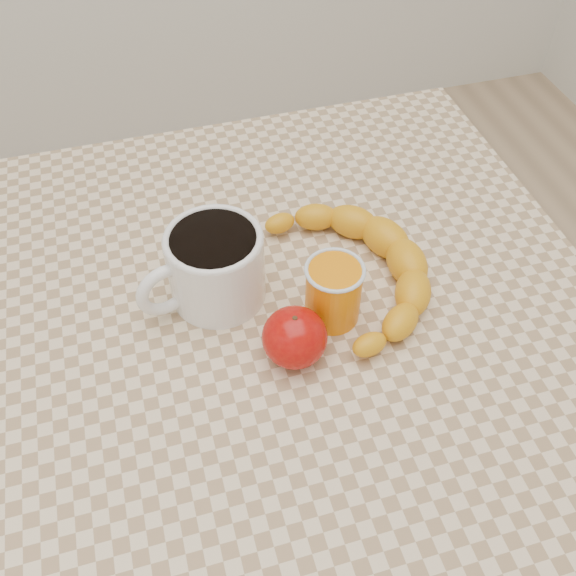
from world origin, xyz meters
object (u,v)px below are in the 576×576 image
object	(u,v)px
table	(288,339)
orange_juice_glass	(333,292)
apple	(295,337)
banana	(356,267)
coffee_mug	(213,265)

from	to	relation	value
table	orange_juice_glass	distance (m)	0.14
table	apple	distance (m)	0.15
orange_juice_glass	banana	distance (m)	0.07
coffee_mug	apple	bearing A→B (deg)	-60.01
orange_juice_glass	apple	world-z (taller)	orange_juice_glass
table	apple	size ratio (longest dim) A/B	8.50
table	orange_juice_glass	world-z (taller)	orange_juice_glass
orange_juice_glass	banana	size ratio (longest dim) A/B	0.27
coffee_mug	banana	distance (m)	0.18
coffee_mug	banana	xyz separation A→B (m)	(0.18, -0.03, -0.03)
coffee_mug	apple	distance (m)	0.14
orange_juice_glass	banana	xyz separation A→B (m)	(0.05, 0.05, -0.02)
coffee_mug	apple	xyz separation A→B (m)	(0.07, -0.12, -0.02)
orange_juice_glass	apple	bearing A→B (deg)	-142.99
orange_juice_glass	apple	size ratio (longest dim) A/B	0.89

